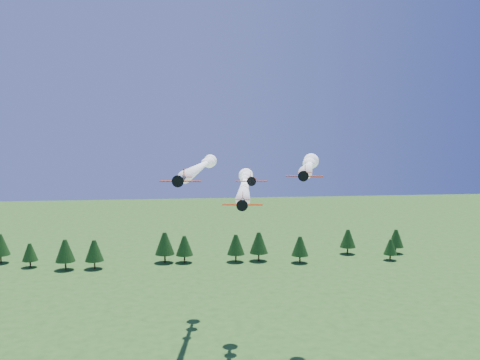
{
  "coord_description": "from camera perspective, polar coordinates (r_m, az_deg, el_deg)",
  "views": [
    {
      "loc": [
        -11.81,
        -95.95,
        52.7
      ],
      "look_at": [
        -0.34,
        0.0,
        43.17
      ],
      "focal_mm": 40.0,
      "sensor_mm": 36.0,
      "label": 1
    }
  ],
  "objects": [
    {
      "name": "plane_slot",
      "position": [
        103.92,
        1.17,
        0.03
      ],
      "size": [
        6.4,
        6.94,
        2.24
      ],
      "rotation": [
        0.0,
        0.0,
        -0.11
      ],
      "color": "black",
      "rests_on": "ground"
    },
    {
      "name": "treeline",
      "position": [
        210.99,
        -4.8,
        -6.93
      ],
      "size": [
        166.32,
        20.53,
        11.91
      ],
      "color": "#382314",
      "rests_on": "ground"
    },
    {
      "name": "plane_left",
      "position": [
        132.41,
        -4.12,
        1.51
      ],
      "size": [
        14.68,
        61.51,
        3.7
      ],
      "rotation": [
        0.0,
        0.0,
        -0.16
      ],
      "color": "black",
      "rests_on": "ground"
    },
    {
      "name": "plane_lead",
      "position": [
        118.11,
        0.52,
        -0.35
      ],
      "size": [
        12.18,
        54.34,
        3.7
      ],
      "rotation": [
        0.0,
        0.0,
        -0.14
      ],
      "color": "black",
      "rests_on": "ground"
    },
    {
      "name": "plane_right",
      "position": [
        119.25,
        7.39,
        1.55
      ],
      "size": [
        15.25,
        39.51,
        3.7
      ],
      "rotation": [
        0.0,
        0.0,
        -0.28
      ],
      "color": "black",
      "rests_on": "ground"
    }
  ]
}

